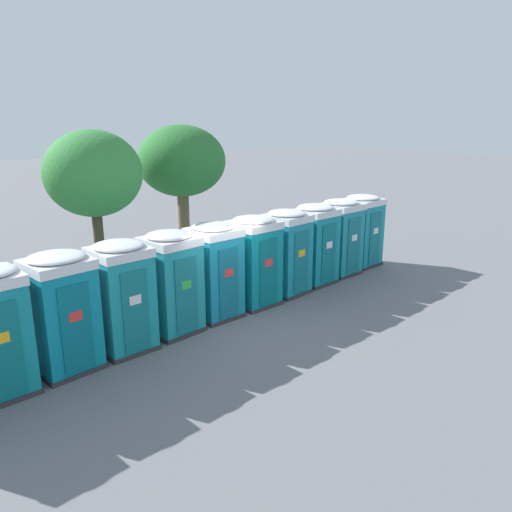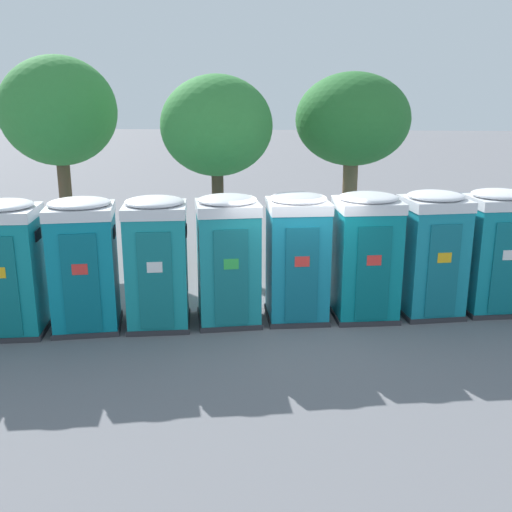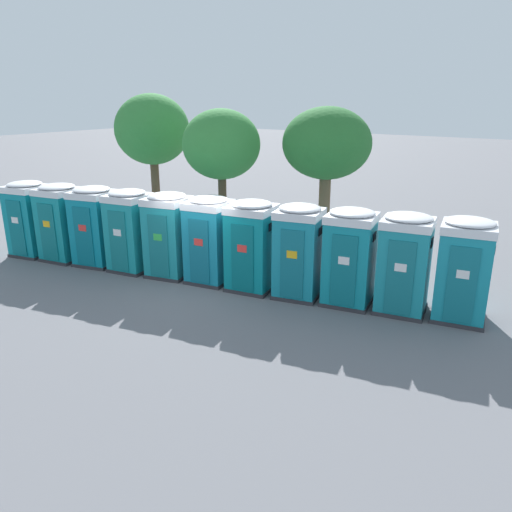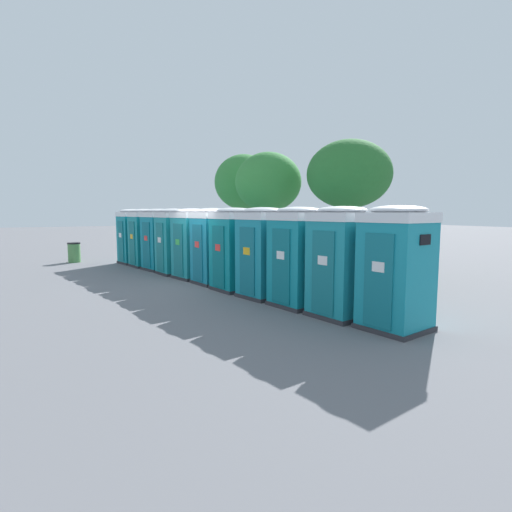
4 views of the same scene
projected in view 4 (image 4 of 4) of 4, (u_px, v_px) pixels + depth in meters
The scene contains 16 objects.
ground_plane at pixel (212, 283), 13.48m from camera, with size 120.00×120.00×0.00m, color slate.
portapotty_0 at pixel (133, 236), 18.65m from camera, with size 1.41×1.42×2.54m.
portapotty_1 at pixel (145, 238), 17.59m from camera, with size 1.42×1.39×2.54m.
portapotty_2 at pixel (159, 239), 16.56m from camera, with size 1.48×1.45×2.54m.
portapotty_3 at pixel (174, 241), 15.48m from camera, with size 1.37×1.38×2.54m.
portapotty_4 at pixel (192, 243), 14.44m from camera, with size 1.44×1.43×2.54m.
portapotty_5 at pixel (213, 246), 13.38m from camera, with size 1.37×1.38×2.54m.
portapotty_6 at pixel (234, 249), 12.26m from camera, with size 1.42×1.38×2.54m.
portapotty_7 at pixel (263, 252), 11.21m from camera, with size 1.42×1.43×2.54m.
portapotty_8 at pixel (298, 256), 10.16m from camera, with size 1.42×1.40×2.54m.
portapotty_9 at pixel (341, 261), 9.10m from camera, with size 1.41×1.39×2.54m.
portapotty_10 at pixel (396, 268), 8.08m from camera, with size 1.42×1.40×2.54m.
street_tree_0 at pixel (268, 183), 16.38m from camera, with size 2.72×2.72×4.84m.
street_tree_1 at pixel (349, 176), 14.03m from camera, with size 2.97×2.97×4.92m.
street_tree_2 at pixel (244, 183), 20.55m from camera, with size 3.02×3.02×5.34m.
trash_can at pixel (74, 252), 19.13m from camera, with size 0.59×0.59×0.95m.
Camera 4 is at (12.52, -4.73, 2.41)m, focal length 28.00 mm.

